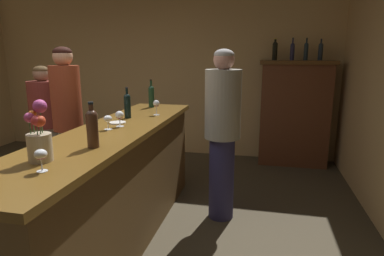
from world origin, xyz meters
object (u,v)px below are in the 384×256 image
Objects in this scene: wine_glass_front at (41,156)px; wine_glass_rear at (156,104)px; display_bottle_left at (275,50)px; display_bottle_center at (306,50)px; wine_bottle_malbec at (151,95)px; patron_in_grey at (68,120)px; wine_bottle_rose at (127,104)px; bartender at (222,129)px; bar_counter at (115,187)px; wine_bottle_riesling at (92,127)px; display_cabinet at (294,111)px; flower_arrangement at (39,138)px; wine_glass_mid at (120,116)px; cheese_plate at (118,123)px; display_bottle_midright at (321,51)px; wine_glass_spare at (108,119)px; display_bottle_midleft at (292,51)px; patron_by_cabinet at (46,123)px.

wine_glass_rear is (0.07, 1.76, 0.02)m from wine_glass_front.
display_bottle_center is (0.44, 0.00, -0.01)m from display_bottle_left.
wine_bottle_malbec is at bearing -135.44° from display_bottle_left.
display_bottle_left is at bearing 84.76° from patron_in_grey.
display_bottle_center is at bearing 49.10° from wine_glass_rear.
bartender is at bearing 11.15° from wine_bottle_rose.
bar_counter is 23.45× the size of wine_glass_front.
wine_bottle_malbec is at bearing 93.45° from bar_counter.
wine_bottle_riesling is 0.50m from wine_glass_front.
display_cabinet is 3.95m from flower_arrangement.
wine_glass_mid is at bearing 80.59° from bar_counter.
cheese_plate is 0.09× the size of bartender.
patron_in_grey reaches higher than bartender.
wine_glass_spare is at bearing -127.57° from display_bottle_midright.
display_bottle_midright is at bearing 51.67° from wine_glass_mid.
display_bottle_midright is (2.09, 2.41, 0.67)m from cheese_plate.
wine_glass_rear is at bearing -134.14° from display_bottle_midright.
display_bottle_left is at bearing -89.67° from bartender.
display_bottle_left is at bearing 70.68° from wine_glass_front.
cheese_plate is 2.89m from display_bottle_left.
wine_bottle_rose is 0.95× the size of display_bottle_midleft.
display_cabinet is 5.02× the size of display_bottle_left.
cheese_plate is at bearing 103.37° from wine_bottle_riesling.
display_bottle_center reaches higher than wine_glass_mid.
flower_arrangement is at bearing -116.48° from display_cabinet.
display_bottle_midleft is at bearing 0.00° from display_bottle_left.
wine_bottle_rose is 0.98m from bartender.
display_bottle_midright reaches higher than patron_in_grey.
wine_glass_mid reaches higher than wine_glass_front.
display_cabinet is at bearing 56.16° from wine_glass_mid.
display_bottle_left is 0.99× the size of display_bottle_midleft.
display_bottle_left is (1.38, 2.65, 1.22)m from bar_counter.
display_cabinet reaches higher than wine_bottle_malbec.
wine_bottle_riesling is 0.98× the size of display_bottle_left.
wine_bottle_riesling is 0.37m from flower_arrangement.
wine_glass_rear is (0.15, 0.73, 0.64)m from bar_counter.
wine_bottle_malbec reaches higher than wine_bottle_rose.
bartender is (0.93, -0.53, -0.25)m from wine_bottle_malbec.
display_cabinet is 10.12× the size of wine_glass_rear.
wine_bottle_riesling reaches higher than wine_glass_spare.
bartender is at bearing -120.73° from display_bottle_midright.
display_bottle_center reaches higher than patron_in_grey.
cheese_plate is (0.01, -0.26, -0.13)m from wine_bottle_rose.
wine_bottle_rose is 0.20× the size of patron_by_cabinet.
display_cabinet reaches higher than wine_glass_front.
display_bottle_left is at bearing 180.00° from display_cabinet.
bar_counter is at bearing 5.15° from patron_in_grey.
wine_glass_mid is 3.06m from display_bottle_midleft.
display_cabinet reaches higher than wine_glass_mid.
wine_glass_mid is at bearing -118.23° from display_bottle_left.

